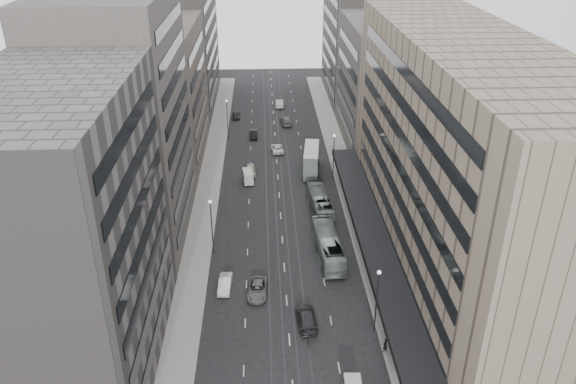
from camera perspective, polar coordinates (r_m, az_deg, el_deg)
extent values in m
plane|color=black|center=(69.32, -0.10, -11.45)|extent=(220.00, 220.00, 0.00)
cube|color=gray|center=(102.29, 5.68, 2.07)|extent=(4.00, 125.00, 0.15)
cube|color=gray|center=(101.73, -7.84, 1.79)|extent=(4.00, 125.00, 0.15)
cube|color=gray|center=(72.30, 16.89, 2.93)|extent=(15.00, 60.00, 30.00)
cube|color=black|center=(74.88, 8.86, -4.82)|extent=(4.40, 60.00, 0.50)
cube|color=#4A4540|center=(113.16, 9.80, 10.76)|extent=(15.00, 28.00, 24.00)
cube|color=#645E5A|center=(141.24, 7.38, 15.02)|extent=(15.00, 32.00, 28.00)
cube|color=#645E5A|center=(57.35, -21.79, -4.53)|extent=(15.00, 28.00, 30.00)
cube|color=#4A4540|center=(79.98, -16.45, 6.88)|extent=(15.00, 26.00, 34.00)
cube|color=#6B5D53|center=(106.44, -13.08, 9.68)|extent=(15.00, 28.00, 25.00)
cube|color=#645E5A|center=(137.60, -10.94, 14.44)|extent=(15.00, 38.00, 28.00)
cylinder|color=#262628|center=(64.03, 8.97, -11.05)|extent=(0.16, 0.16, 8.00)
sphere|color=silver|center=(61.60, 9.25, -8.05)|extent=(0.44, 0.44, 0.44)
cylinder|color=#262628|center=(98.12, 4.65, 3.50)|extent=(0.16, 0.16, 8.00)
sphere|color=silver|center=(96.55, 4.74, 5.73)|extent=(0.44, 0.44, 0.44)
cylinder|color=#262628|center=(77.23, -7.73, -3.66)|extent=(0.16, 0.16, 8.00)
sphere|color=silver|center=(75.23, -7.93, -0.98)|extent=(0.44, 0.44, 0.44)
cylinder|color=#262628|center=(116.18, -6.17, 7.27)|extent=(0.16, 0.16, 8.00)
sphere|color=silver|center=(114.85, -6.27, 9.19)|extent=(0.44, 0.44, 0.44)
imported|color=gray|center=(77.32, 4.07, -5.42)|extent=(3.63, 12.42, 3.42)
imported|color=slate|center=(88.04, 3.25, -1.11)|extent=(3.56, 11.74, 3.22)
cube|color=slate|center=(100.77, 2.37, 2.76)|extent=(3.53, 9.16, 2.28)
cube|color=slate|center=(99.90, 2.39, 3.87)|extent=(3.44, 8.80, 1.99)
cube|color=silver|center=(99.49, 2.40, 4.43)|extent=(3.53, 9.16, 0.12)
cylinder|color=black|center=(98.38, 1.57, 1.40)|extent=(0.39, 1.02, 0.99)
cylinder|color=black|center=(98.32, 3.01, 1.36)|extent=(0.39, 1.02, 0.99)
cylinder|color=black|center=(104.20, 1.74, 2.94)|extent=(0.39, 1.02, 0.99)
cylinder|color=black|center=(104.15, 3.10, 2.89)|extent=(0.39, 1.02, 0.99)
cube|color=#BAB3A8|center=(97.78, -4.09, 1.39)|extent=(2.02, 3.71, 1.09)
cube|color=beige|center=(97.36, -4.11, 1.90)|extent=(1.98, 3.63, 0.86)
cylinder|color=black|center=(96.91, -4.47, 0.76)|extent=(0.23, 0.58, 0.57)
cylinder|color=black|center=(97.04, -3.54, 0.84)|extent=(0.23, 0.58, 0.57)
cylinder|color=black|center=(99.00, -4.61, 1.36)|extent=(0.23, 0.58, 0.57)
cylinder|color=black|center=(99.13, -3.69, 1.43)|extent=(0.23, 0.58, 0.57)
imported|color=white|center=(71.99, -6.41, -9.25)|extent=(1.79, 4.48, 1.45)
imported|color=slate|center=(70.80, -3.12, -9.82)|extent=(2.70, 5.28, 1.43)
imported|color=#28272A|center=(66.39, 1.86, -12.63)|extent=(2.63, 5.59, 1.58)
imported|color=#B4AD95|center=(100.89, -3.83, 2.23)|extent=(2.08, 4.80, 1.61)
imported|color=black|center=(117.36, -3.52, 5.88)|extent=(1.61, 4.38, 1.43)
imported|color=white|center=(110.30, -1.11, 4.46)|extent=(2.59, 4.97, 1.33)
imported|color=#57575A|center=(124.67, -0.20, 7.28)|extent=(2.83, 5.84, 1.64)
imported|color=black|center=(128.90, -5.29, 7.80)|extent=(1.85, 4.27, 1.43)
imported|color=#B6A897|center=(135.95, -0.85, 9.00)|extent=(1.95, 5.16, 1.68)
imported|color=black|center=(63.43, 9.84, -15.08)|extent=(0.77, 0.73, 1.77)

